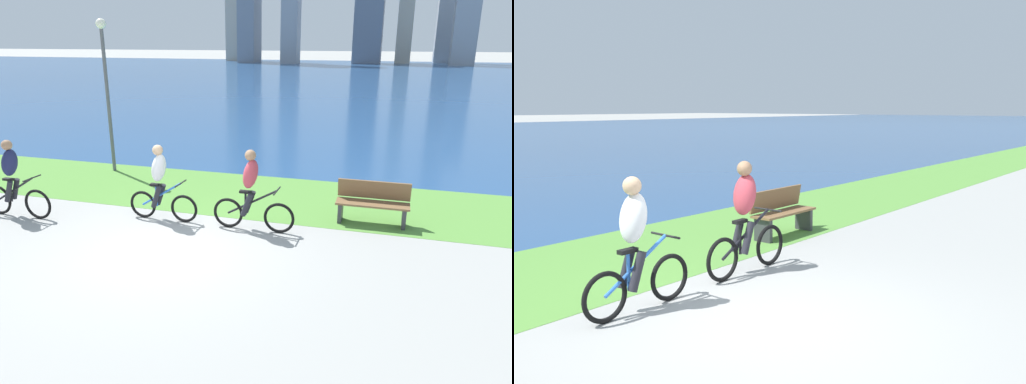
{
  "view_description": "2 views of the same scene",
  "coord_description": "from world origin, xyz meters",
  "views": [
    {
      "loc": [
        3.87,
        -7.15,
        3.73
      ],
      "look_at": [
        1.51,
        0.82,
        1.02
      ],
      "focal_mm": 33.12,
      "sensor_mm": 36.0,
      "label": 1
    },
    {
      "loc": [
        -4.9,
        -3.85,
        2.45
      ],
      "look_at": [
        1.61,
        1.25,
        1.19
      ],
      "focal_mm": 39.5,
      "sensor_mm": 36.0,
      "label": 2
    }
  ],
  "objects": [
    {
      "name": "ground_plane",
      "position": [
        0.0,
        0.0,
        0.0
      ],
      "size": [
        300.0,
        300.0,
        0.0
      ],
      "primitive_type": "plane",
      "color": "#9E9E99"
    },
    {
      "name": "bay_water_surface",
      "position": [
        0.0,
        43.2,
        0.0
      ],
      "size": [
        300.0,
        75.83,
        0.0
      ],
      "primitive_type": "cube",
      "color": "navy",
      "rests_on": "ground"
    },
    {
      "name": "cyclist_lead",
      "position": [
        1.24,
        1.41,
        0.83
      ],
      "size": [
        1.71,
        0.52,
        1.67
      ],
      "color": "black",
      "rests_on": "ground"
    },
    {
      "name": "cyclist_trailing",
      "position": [
        -0.77,
        1.41,
        0.83
      ],
      "size": [
        1.58,
        0.52,
        1.65
      ],
      "color": "black",
      "rests_on": "ground"
    },
    {
      "name": "grass_strip_bayside",
      "position": [
        0.0,
        3.6,
        0.0
      ],
      "size": [
        120.0,
        3.37,
        0.01
      ],
      "primitive_type": "cube",
      "color": "#59933D",
      "rests_on": "ground"
    },
    {
      "name": "lamppost_tall",
      "position": [
        -4.0,
        4.63,
        2.75
      ],
      "size": [
        0.28,
        0.28,
        4.25
      ],
      "color": "#595960",
      "rests_on": "ground"
    },
    {
      "name": "cyclist_distant_rear",
      "position": [
        -3.92,
        0.7,
        0.84
      ],
      "size": [
        1.71,
        0.52,
        1.71
      ],
      "color": "black",
      "rests_on": "ground"
    },
    {
      "name": "bench_near_path",
      "position": [
        3.57,
        2.49,
        0.45
      ],
      "size": [
        1.5,
        0.47,
        0.9
      ],
      "color": "brown",
      "rests_on": "ground"
    }
  ]
}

